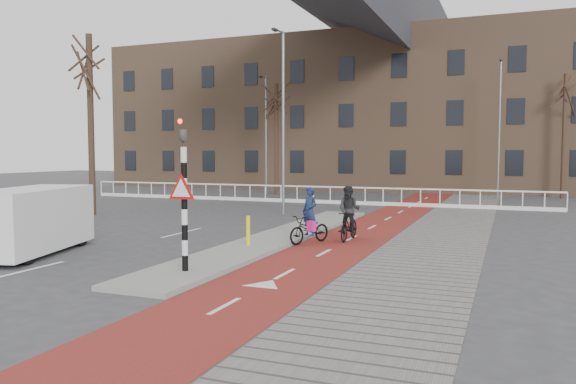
% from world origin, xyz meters
% --- Properties ---
extents(ground, '(120.00, 120.00, 0.00)m').
position_xyz_m(ground, '(0.00, 0.00, 0.00)').
color(ground, '#38383A').
rests_on(ground, ground).
extents(bike_lane, '(2.50, 60.00, 0.01)m').
position_xyz_m(bike_lane, '(1.50, 10.00, 0.01)').
color(bike_lane, maroon).
rests_on(bike_lane, ground).
extents(sidewalk, '(3.00, 60.00, 0.01)m').
position_xyz_m(sidewalk, '(4.30, 10.00, 0.01)').
color(sidewalk, slate).
rests_on(sidewalk, ground).
extents(curb_island, '(1.80, 16.00, 0.12)m').
position_xyz_m(curb_island, '(-0.70, 4.00, 0.06)').
color(curb_island, gray).
rests_on(curb_island, ground).
extents(traffic_signal, '(0.80, 0.80, 3.68)m').
position_xyz_m(traffic_signal, '(-0.60, -2.02, 1.99)').
color(traffic_signal, black).
rests_on(traffic_signal, curb_island).
extents(bollard, '(0.12, 0.12, 0.88)m').
position_xyz_m(bollard, '(-0.79, 1.78, 0.56)').
color(bollard, yellow).
rests_on(bollard, curb_island).
extents(cyclist_near, '(1.24, 1.78, 1.78)m').
position_xyz_m(cyclist_near, '(0.55, 3.46, 0.60)').
color(cyclist_near, black).
rests_on(cyclist_near, bike_lane).
extents(cyclist_far, '(0.77, 1.65, 1.78)m').
position_xyz_m(cyclist_far, '(1.56, 4.46, 0.75)').
color(cyclist_far, black).
rests_on(cyclist_far, bike_lane).
extents(van, '(2.83, 4.63, 1.86)m').
position_xyz_m(van, '(-6.18, -1.21, 0.98)').
color(van, silver).
rests_on(van, ground).
extents(railing, '(28.00, 0.10, 0.99)m').
position_xyz_m(railing, '(-5.00, 17.00, 0.31)').
color(railing, silver).
rests_on(railing, ground).
extents(townhouse_row, '(46.00, 10.00, 15.90)m').
position_xyz_m(townhouse_row, '(-3.00, 32.00, 7.81)').
color(townhouse_row, '#7F6047').
rests_on(townhouse_row, ground).
extents(tree_left, '(0.29, 0.29, 8.22)m').
position_xyz_m(tree_left, '(-11.46, 7.47, 4.11)').
color(tree_left, black).
rests_on(tree_left, ground).
extents(tree_mid, '(0.27, 0.27, 7.59)m').
position_xyz_m(tree_mid, '(-8.64, 22.59, 3.79)').
color(tree_mid, black).
rests_on(tree_mid, ground).
extents(tree_right, '(0.24, 0.24, 7.77)m').
position_xyz_m(tree_right, '(9.46, 25.94, 3.89)').
color(tree_right, black).
rests_on(tree_right, ground).
extents(streetlight_near, '(0.12, 0.12, 8.41)m').
position_xyz_m(streetlight_near, '(-3.39, 10.95, 4.21)').
color(streetlight_near, slate).
rests_on(streetlight_near, ground).
extents(streetlight_left, '(0.12, 0.12, 8.13)m').
position_xyz_m(streetlight_left, '(-9.45, 22.68, 4.07)').
color(streetlight_left, slate).
rests_on(streetlight_left, ground).
extents(streetlight_right, '(0.12, 0.12, 8.66)m').
position_xyz_m(streetlight_right, '(5.69, 24.70, 4.33)').
color(streetlight_right, slate).
rests_on(streetlight_right, ground).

